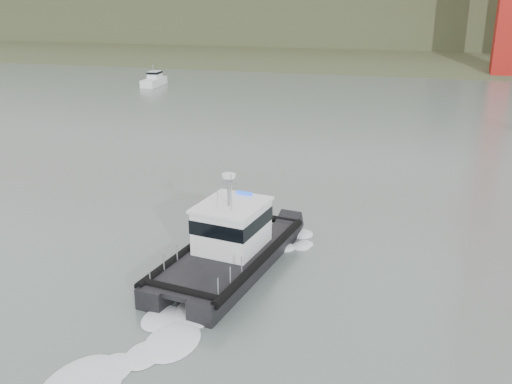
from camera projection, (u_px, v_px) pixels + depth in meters
ground at (232, 314)px, 22.51m from camera, size 400.00×400.00×0.00m
headlands at (397, 16)px, 134.21m from camera, size 500.00×105.36×27.12m
patrol_boat at (229, 244)px, 26.05m from camera, size 4.88×10.01×4.66m
motorboat at (154, 80)px, 78.37m from camera, size 2.09×5.51×2.98m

